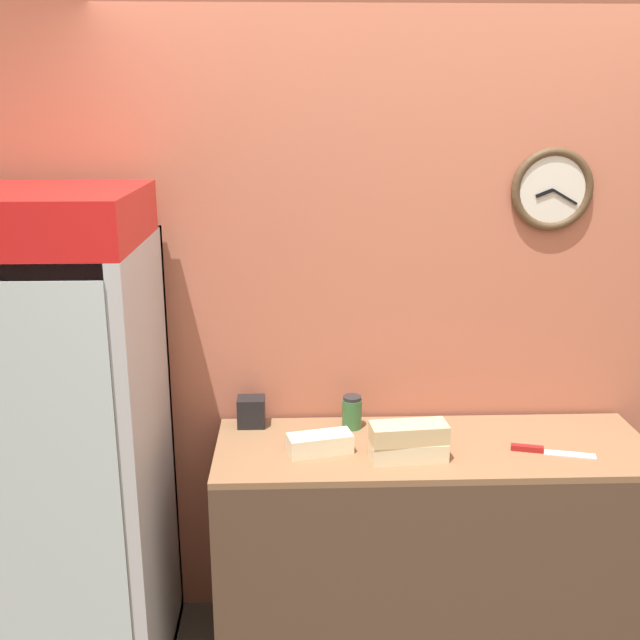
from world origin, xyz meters
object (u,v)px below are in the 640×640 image
(napkin_dispenser, at_px, (251,412))
(condiment_jar, at_px, (352,412))
(beverage_cooler, at_px, (53,422))
(sandwich_stack_middle, at_px, (409,433))
(sandwich_stack_bottom, at_px, (408,450))
(chefs_knife, at_px, (541,450))
(sandwich_flat_left, at_px, (320,443))

(napkin_dispenser, bearing_deg, condiment_jar, -4.76)
(beverage_cooler, relative_size, sandwich_stack_middle, 6.52)
(beverage_cooler, distance_m, napkin_dispenser, 0.75)
(beverage_cooler, height_order, napkin_dispenser, beverage_cooler)
(sandwich_stack_bottom, bearing_deg, sandwich_stack_middle, 0.00)
(napkin_dispenser, bearing_deg, sandwich_stack_middle, -28.29)
(beverage_cooler, relative_size, condiment_jar, 14.05)
(sandwich_stack_middle, height_order, chefs_knife, sandwich_stack_middle)
(sandwich_stack_middle, bearing_deg, sandwich_flat_left, 168.38)
(sandwich_stack_bottom, relative_size, sandwich_flat_left, 1.13)
(beverage_cooler, height_order, sandwich_stack_bottom, beverage_cooler)
(sandwich_stack_bottom, bearing_deg, beverage_cooler, 176.88)
(beverage_cooler, bearing_deg, sandwich_stack_bottom, -3.12)
(sandwich_stack_middle, relative_size, sandwich_flat_left, 1.13)
(beverage_cooler, height_order, sandwich_flat_left, beverage_cooler)
(sandwich_stack_bottom, distance_m, condiment_jar, 0.34)
(chefs_knife, bearing_deg, sandwich_stack_bottom, -176.03)
(beverage_cooler, relative_size, sandwich_flat_left, 7.40)
(chefs_knife, xyz_separation_m, napkin_dispenser, (-1.09, 0.28, 0.05))
(sandwich_stack_middle, distance_m, napkin_dispenser, 0.67)
(beverage_cooler, relative_size, napkin_dispenser, 15.68)
(sandwich_stack_middle, distance_m, chefs_knife, 0.51)
(sandwich_stack_bottom, xyz_separation_m, chefs_knife, (0.50, 0.04, -0.03))
(napkin_dispenser, bearing_deg, sandwich_stack_bottom, -28.29)
(sandwich_flat_left, relative_size, napkin_dispenser, 2.12)
(sandwich_flat_left, height_order, condiment_jar, condiment_jar)
(chefs_knife, bearing_deg, sandwich_stack_middle, -176.03)
(chefs_knife, height_order, condiment_jar, condiment_jar)
(sandwich_stack_bottom, height_order, condiment_jar, condiment_jar)
(sandwich_flat_left, relative_size, condiment_jar, 1.90)
(sandwich_stack_middle, bearing_deg, beverage_cooler, 176.88)
(sandwich_flat_left, distance_m, chefs_knife, 0.83)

